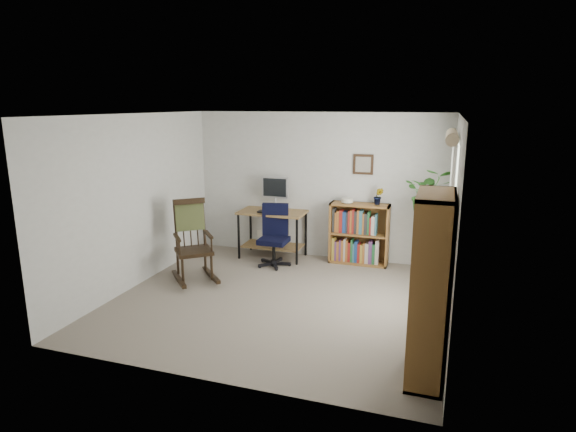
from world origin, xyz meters
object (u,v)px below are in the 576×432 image
(tall_bookshelf, at_px, (430,288))
(desk, at_px, (273,234))
(rocking_chair, at_px, (193,240))
(office_chair, at_px, (274,236))
(low_bookshelf, at_px, (359,234))

(tall_bookshelf, bearing_deg, desk, 131.48)
(desk, relative_size, rocking_chair, 0.91)
(office_chair, bearing_deg, desk, 100.89)
(rocking_chair, xyz_separation_m, tall_bookshelf, (3.34, -1.59, 0.29))
(rocking_chair, height_order, tall_bookshelf, tall_bookshelf)
(low_bookshelf, xyz_separation_m, tall_bookshelf, (1.19, -3.08, 0.39))
(rocking_chair, relative_size, tall_bookshelf, 0.68)
(tall_bookshelf, bearing_deg, low_bookshelf, 111.05)
(tall_bookshelf, bearing_deg, rocking_chair, 154.53)
(rocking_chair, height_order, low_bookshelf, rocking_chair)
(low_bookshelf, bearing_deg, office_chair, -156.68)
(desk, relative_size, low_bookshelf, 1.11)
(desk, height_order, rocking_chair, rocking_chair)
(desk, xyz_separation_m, office_chair, (0.17, -0.42, 0.10))
(office_chair, xyz_separation_m, tall_bookshelf, (2.45, -2.54, 0.39))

